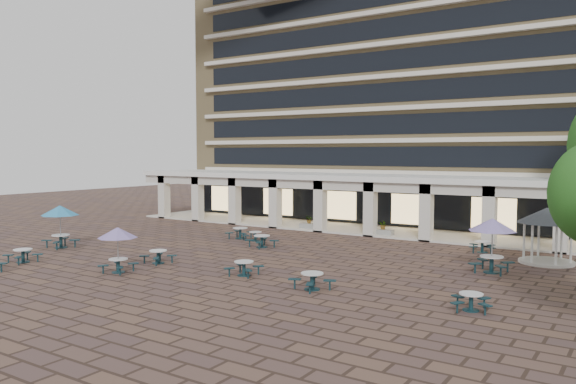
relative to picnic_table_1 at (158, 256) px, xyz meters
name	(u,v)px	position (x,y,z in m)	size (l,w,h in m)	color
ground	(243,260)	(3.35, 3.32, -0.44)	(120.00, 120.00, 0.00)	brown
apartment_building	(410,83)	(3.35, 28.79, 12.17)	(40.00, 15.50, 25.20)	tan
retail_arcade	(359,192)	(3.35, 18.12, 2.56)	(42.00, 6.60, 4.40)	white
picnic_table_1	(158,256)	(0.00, 0.00, 0.00)	(1.77, 1.77, 0.73)	#122F36
picnic_table_2	(244,267)	(5.87, 0.15, 0.00)	(1.78, 1.78, 0.72)	#122F36
picnic_table_3	(471,300)	(17.04, 0.04, -0.02)	(1.80, 1.80, 0.69)	#122F36
picnic_table_4	(60,212)	(-9.02, 0.17, 1.87)	(2.35, 2.35, 2.72)	#122F36
picnic_table_5	(23,254)	(-6.49, -3.96, 0.01)	(1.74, 1.74, 0.75)	#122F36
picnic_table_6	(118,234)	(0.08, -2.81, 1.53)	(2.00, 2.00, 2.31)	#122F36
picnic_table_7	(312,280)	(10.18, -0.46, 0.02)	(2.07, 2.07, 0.76)	#122F36
picnic_table_8	(255,235)	(-0.23, 9.30, -0.05)	(1.52, 1.52, 0.65)	#122F36
picnic_table_9	(240,232)	(-1.77, 9.56, 0.03)	(1.96, 1.96, 0.78)	#122F36
picnic_table_11	(492,227)	(16.00, 7.60, 1.92)	(2.40, 2.40, 2.77)	#122F36
picnic_table_12	(262,240)	(1.70, 7.41, 0.04)	(2.13, 2.13, 0.79)	#122F36
picnic_table_13	(482,246)	(14.09, 13.32, -0.02)	(1.81, 1.81, 0.70)	#122F36
gazebo	(548,222)	(17.94, 11.84, 1.88)	(3.30, 3.30, 3.07)	beige
planter_left	(309,225)	(-0.05, 16.22, -0.02)	(1.50, 0.69, 1.14)	gray
planter_right	(383,230)	(6.28, 16.22, 0.00)	(1.50, 0.66, 1.17)	gray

